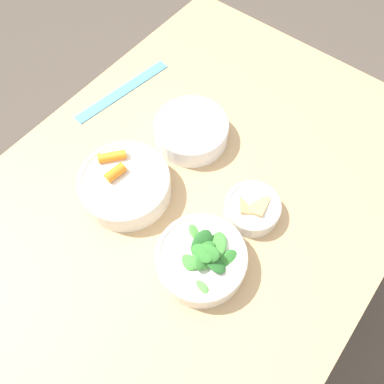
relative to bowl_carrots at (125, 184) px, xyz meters
name	(u,v)px	position (x,y,z in m)	size (l,w,h in m)	color
ground_plane	(182,296)	(0.02, -0.11, -0.80)	(10.00, 10.00, 0.00)	#4C4238
dining_table	(176,235)	(0.02, -0.11, -0.15)	(1.23, 0.80, 0.77)	tan
bowl_carrots	(125,184)	(0.00, 0.00, 0.00)	(0.19, 0.19, 0.07)	silver
bowl_greens	(202,259)	(-0.03, -0.22, 0.00)	(0.17, 0.17, 0.10)	silver
bowl_beans_hotdog	(191,131)	(0.20, -0.02, -0.01)	(0.17, 0.17, 0.05)	white
bowl_cookies	(252,208)	(0.12, -0.24, -0.01)	(0.11, 0.11, 0.05)	silver
ruler	(123,91)	(0.20, 0.21, -0.03)	(0.28, 0.07, 0.00)	#4C99E0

